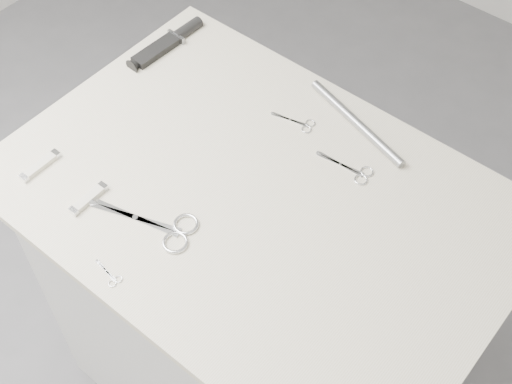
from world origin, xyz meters
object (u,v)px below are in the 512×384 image
Objects in this scene: embroidery_scissors_b at (299,123)px; embroidery_scissors_a at (354,171)px; large_shears at (164,228)px; metal_rail at (356,122)px; pocket_knife_b at (89,199)px; pocket_knife_a at (40,166)px; plinth at (257,312)px; sheathed_knife at (171,41)px; tiny_scissors at (110,276)px.

embroidery_scissors_a is at bearing -25.29° from embroidery_scissors_b.
large_shears is 0.77× the size of metal_rail.
pocket_knife_b is at bearing 178.98° from large_shears.
metal_rail is at bearing 116.90° from embroidery_scissors_a.
metal_rail is (0.42, 0.50, 0.00)m from pocket_knife_a.
large_shears is 0.30m from pocket_knife_a.
large_shears is (-0.08, -0.17, 0.47)m from plinth.
sheathed_knife is at bearing 153.45° from plinth.
pocket_knife_a is at bearing -146.91° from embroidery_scissors_a.
sheathed_knife is at bearing 23.44° from pocket_knife_b.
pocket_knife_a is (-0.29, 0.09, 0.00)m from tiny_scissors.
embroidery_scissors_b is (-0.16, 0.03, -0.00)m from embroidery_scissors_a.
metal_rail reaches higher than pocket_knife_a.
large_shears reaches higher than embroidery_scissors_a.
embroidery_scissors_a is 1.30× the size of pocket_knife_a.
metal_rail is at bearing -40.28° from pocket_knife_a.
large_shears is 0.47m from metal_rail.
embroidery_scissors_a and embroidery_scissors_b have the same top height.
pocket_knife_a reaches higher than large_shears.
metal_rail reaches higher than embroidery_scissors_a.
sheathed_knife reaches higher than pocket_knife_b.
pocket_knife_a reaches higher than tiny_scissors.
embroidery_scissors_a is at bearing 57.17° from plinth.
large_shears is at bearing 97.34° from tiny_scissors.
sheathed_knife reaches higher than plinth.
embroidery_scissors_b and tiny_scissors have the same top height.
pocket_knife_a is at bearing 91.42° from pocket_knife_b.
embroidery_scissors_b is 0.39m from sheathed_knife.
plinth is 0.58m from pocket_knife_b.
large_shears is at bearing -135.09° from sheathed_knife.
plinth is 9.28× the size of embroidery_scissors_b.
embroidery_scissors_a is 0.13m from metal_rail.
sheathed_knife is at bearing 169.41° from embroidery_scissors_a.
metal_rail is (0.13, 0.45, 0.01)m from large_shears.
pocket_knife_b is at bearing -120.13° from metal_rail.
embroidery_scissors_b is 1.10× the size of pocket_knife_b.
plinth is at bearing -88.80° from embroidery_scissors_b.
pocket_knife_b is at bearing -127.57° from embroidery_scissors_b.
plinth is 4.44× the size of sheathed_knife.
tiny_scissors is at bearing -107.73° from large_shears.
tiny_scissors is 0.60m from metal_rail.
plinth is at bearing -128.32° from embroidery_scissors_a.
pocket_knife_a is (-0.33, -0.43, 0.00)m from embroidery_scissors_b.
sheathed_knife reaches higher than large_shears.
embroidery_scissors_a is 1.26× the size of embroidery_scissors_b.
embroidery_scissors_a and tiny_scissors have the same top height.
pocket_knife_b reaches higher than tiny_scissors.
large_shears reaches higher than tiny_scissors.
sheathed_knife is 2.30× the size of pocket_knife_b.
pocket_knife_b reaches higher than plinth.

